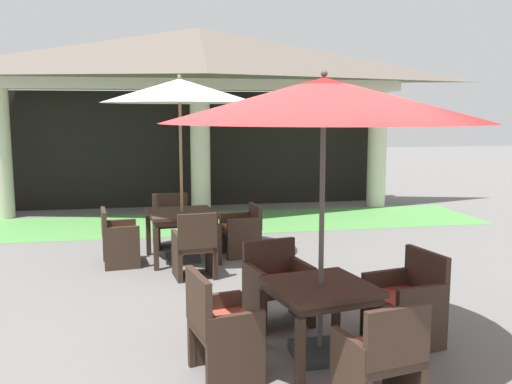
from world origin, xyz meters
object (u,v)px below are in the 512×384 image
patio_chair_near_foreground_south (195,248)px  patio_chair_mid_left_west (220,329)px  patio_table_mid_left (320,295)px  patio_chair_mid_left_north (277,286)px  patio_chair_near_foreground_east (242,231)px  patio_umbrella_mid_left (324,102)px  patio_chair_mid_left_south (381,360)px  terracotta_urn (203,229)px  patio_table_near_foreground (182,218)px  patio_chair_mid_left_east (407,302)px  patio_umbrella_near_foreground (180,93)px  patio_chair_near_foreground_north (172,222)px  patio_chair_near_foreground_west (118,239)px

patio_chair_near_foreground_south → patio_chair_mid_left_west: (-0.01, -2.96, 0.01)m
patio_table_mid_left → patio_chair_mid_left_north: 0.99m
patio_chair_near_foreground_east → patio_umbrella_mid_left: (0.11, -3.84, 1.95)m
patio_chair_mid_left_west → patio_chair_mid_left_south: (1.14, -0.75, -0.03)m
patio_chair_mid_left_north → patio_chair_mid_left_south: bearing=90.0°
terracotta_urn → patio_table_near_foreground: bearing=-107.5°
patio_chair_mid_left_east → terracotta_urn: 5.19m
patio_chair_mid_left_east → patio_chair_mid_left_north: size_ratio=1.04×
patio_umbrella_near_foreground → patio_umbrella_mid_left: bearing=-74.2°
patio_chair_mid_left_west → patio_chair_near_foreground_north: bearing=171.1°
patio_chair_near_foreground_south → patio_chair_near_foreground_east: size_ratio=1.15×
patio_umbrella_near_foreground → patio_chair_near_foreground_west: (-0.96, -0.12, -2.15)m
patio_chair_near_foreground_north → terracotta_urn: size_ratio=2.14×
patio_chair_near_foreground_west → patio_chair_near_foreground_north: 1.36m
patio_umbrella_near_foreground → terracotta_urn: (0.44, 1.41, -2.38)m
patio_chair_mid_left_east → patio_table_near_foreground: bearing=18.0°
patio_table_mid_left → patio_chair_mid_left_west: patio_chair_mid_left_west is taller
patio_table_near_foreground → patio_chair_near_foreground_west: (-0.96, -0.12, -0.26)m
patio_chair_near_foreground_west → patio_chair_near_foreground_north: patio_chair_near_foreground_north is taller
patio_chair_near_foreground_south → patio_chair_mid_left_south: bearing=-79.9°
patio_chair_mid_left_north → patio_chair_mid_left_south: same height
patio_chair_mid_left_west → patio_chair_mid_left_east: 1.94m
patio_chair_mid_left_west → patio_chair_mid_left_south: patio_chair_mid_left_west is taller
patio_chair_near_foreground_south → patio_chair_mid_left_north: size_ratio=1.07×
patio_umbrella_near_foreground → patio_chair_near_foreground_east: size_ratio=3.49×
patio_chair_near_foreground_south → patio_chair_mid_left_west: 2.96m
patio_chair_near_foreground_south → patio_chair_near_foreground_north: 1.93m
patio_umbrella_mid_left → patio_chair_mid_left_south: bearing=-78.4°
patio_chair_mid_left_east → terracotta_urn: patio_chair_mid_left_east is taller
patio_umbrella_near_foreground → patio_umbrella_mid_left: (1.06, -3.73, -0.21)m
patio_table_near_foreground → patio_table_mid_left: size_ratio=1.06×
patio_chair_near_foreground_north → patio_chair_mid_left_south: (1.37, -5.63, -0.01)m
patio_table_near_foreground → patio_umbrella_near_foreground: bearing=0.0°
patio_table_near_foreground → patio_chair_near_foreground_south: bearing=-83.1°
patio_table_near_foreground → patio_chair_mid_left_west: (0.11, -3.92, -0.23)m
patio_chair_mid_left_west → patio_umbrella_near_foreground: bearing=170.0°
patio_chair_mid_left_east → terracotta_urn: size_ratio=2.20×
patio_chair_near_foreground_south → patio_chair_mid_left_east: bearing=-60.6°
patio_chair_near_foreground_west → patio_table_near_foreground: bearing=90.0°
patio_umbrella_mid_left → patio_chair_near_foreground_west: bearing=119.1°
patio_chair_near_foreground_north → patio_chair_mid_left_east: 4.97m
patio_umbrella_mid_left → patio_chair_mid_left_east: size_ratio=3.19×
patio_umbrella_mid_left → patio_table_near_foreground: bearing=105.8°
patio_table_near_foreground → patio_chair_mid_left_north: bearing=-72.8°
patio_chair_mid_left_north → patio_chair_mid_left_west: bearing=45.0°
patio_umbrella_near_foreground → patio_chair_near_foreground_north: patio_umbrella_near_foreground is taller
patio_chair_near_foreground_south → patio_chair_mid_left_north: patio_chair_near_foreground_south is taller
patio_chair_mid_left_west → patio_chair_near_foreground_east: bearing=156.6°
patio_table_near_foreground → patio_chair_near_foreground_west: size_ratio=1.31×
patio_table_near_foreground → patio_chair_near_foreground_east: size_ratio=1.38×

